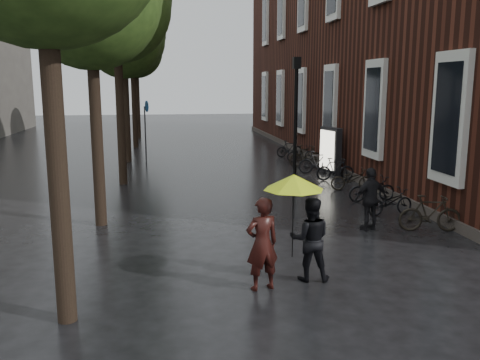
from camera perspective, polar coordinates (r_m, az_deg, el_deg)
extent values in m
plane|color=black|center=(8.62, 8.34, -16.43)|extent=(120.00, 120.00, 0.00)
cube|color=#38160F|center=(29.81, 17.28, 14.28)|extent=(10.00, 33.00, 12.00)
cube|color=silver|center=(15.03, 22.61, 6.41)|extent=(0.25, 1.60, 3.60)
cube|color=black|center=(14.98, 22.28, 6.42)|extent=(0.10, 1.20, 3.00)
cube|color=silver|center=(19.47, 14.94, 7.68)|extent=(0.25, 1.60, 3.60)
cube|color=black|center=(19.43, 14.67, 7.68)|extent=(0.10, 1.20, 3.00)
cube|color=silver|center=(24.13, 10.15, 8.40)|extent=(0.25, 1.60, 3.60)
cube|color=black|center=(24.09, 9.92, 8.40)|extent=(0.10, 1.20, 3.00)
cube|color=silver|center=(28.90, 6.92, 8.85)|extent=(0.25, 1.60, 3.60)
cube|color=black|center=(28.87, 6.72, 8.85)|extent=(0.10, 1.20, 3.00)
cube|color=silver|center=(33.74, 4.60, 9.15)|extent=(0.25, 1.60, 3.60)
cube|color=black|center=(33.72, 4.43, 9.15)|extent=(0.10, 1.20, 3.00)
cube|color=silver|center=(34.04, 4.74, 18.45)|extent=(0.25, 1.60, 3.60)
cube|color=black|center=(34.01, 4.57, 18.46)|extent=(0.10, 1.20, 3.00)
cube|color=silver|center=(38.62, 2.86, 9.37)|extent=(0.25, 1.60, 3.60)
cube|color=black|center=(38.60, 2.72, 9.37)|extent=(0.10, 1.20, 3.00)
cube|color=silver|center=(38.88, 2.94, 17.50)|extent=(0.25, 1.60, 3.60)
cube|color=black|center=(38.86, 2.79, 17.51)|extent=(0.10, 1.20, 3.00)
cube|color=#3F3833|center=(28.22, 7.63, 2.98)|extent=(0.40, 33.00, 0.30)
cylinder|color=black|center=(8.62, -19.70, -0.48)|extent=(0.32, 0.32, 4.68)
cylinder|color=black|center=(14.52, -15.73, 3.75)|extent=(0.32, 0.32, 4.51)
cylinder|color=black|center=(20.42, -13.24, 6.40)|extent=(0.32, 0.32, 4.95)
cylinder|color=black|center=(26.42, -12.59, 6.76)|extent=(0.32, 0.32, 4.40)
cylinder|color=black|center=(32.39, -11.76, 7.82)|extent=(0.32, 0.32, 4.79)
cylinder|color=black|center=(38.38, -11.40, 8.10)|extent=(0.32, 0.32, 4.57)
imported|color=black|center=(9.78, 2.51, -7.17)|extent=(0.75, 0.59, 1.83)
imported|color=black|center=(10.36, 7.86, -6.59)|extent=(0.94, 0.80, 1.71)
cylinder|color=black|center=(9.89, 5.96, -4.48)|extent=(0.02, 0.02, 1.49)
cone|color=#CCEB18|center=(9.72, 6.04, -0.22)|extent=(1.17, 1.17, 0.30)
cylinder|color=black|center=(9.69, 6.07, 0.88)|extent=(0.02, 0.02, 0.08)
imported|color=black|center=(14.16, 14.47, -2.09)|extent=(1.07, 0.62, 1.72)
imported|color=black|center=(14.57, 20.57, -3.53)|extent=(1.73, 0.78, 1.00)
imported|color=black|center=(16.02, 16.49, -2.37)|extent=(1.63, 0.83, 0.82)
imported|color=black|center=(17.68, 14.58, -0.97)|extent=(1.69, 0.69, 0.87)
imported|color=black|center=(19.39, 12.45, 0.09)|extent=(1.64, 0.70, 0.84)
imported|color=black|center=(21.20, 10.65, 1.20)|extent=(1.60, 0.55, 0.94)
imported|color=black|center=(22.76, 8.69, 2.00)|extent=(1.71, 0.54, 1.02)
imported|color=black|center=(24.61, 7.40, 2.71)|extent=(1.78, 0.74, 1.04)
imported|color=black|center=(26.29, 6.82, 2.99)|extent=(1.63, 0.85, 0.81)
imported|color=black|center=(27.77, 5.58, 3.52)|extent=(1.56, 0.70, 0.90)
cube|color=black|center=(22.57, 10.13, 3.23)|extent=(0.28, 1.37, 2.07)
cube|color=white|center=(22.52, 9.77, 3.35)|extent=(0.04, 1.15, 1.69)
cylinder|color=black|center=(18.10, 6.23, 5.41)|extent=(0.14, 0.14, 4.52)
cube|color=black|center=(18.03, 6.38, 12.94)|extent=(0.25, 0.25, 0.40)
sphere|color=#FFE5B2|center=(18.03, 6.38, 12.94)|extent=(0.20, 0.20, 0.20)
cylinder|color=#262628|center=(26.17, -10.57, 5.05)|extent=(0.07, 0.07, 2.81)
cylinder|color=#0D4A92|center=(26.07, -10.43, 8.13)|extent=(0.03, 0.56, 0.56)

